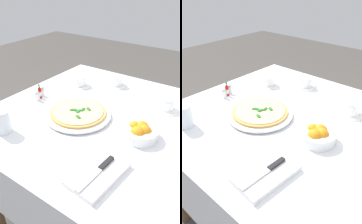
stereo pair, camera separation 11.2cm
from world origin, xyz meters
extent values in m
plane|color=#4C4742|center=(0.00, 0.00, 0.00)|extent=(8.00, 8.00, 0.00)
cube|color=white|center=(0.00, 0.00, 0.74)|extent=(1.05, 1.05, 0.02)
cube|color=white|center=(0.00, -0.52, 0.59)|extent=(1.05, 0.01, 0.28)
cube|color=white|center=(-0.52, 0.00, 0.59)|extent=(0.01, 1.05, 0.28)
cube|color=white|center=(0.52, 0.00, 0.59)|extent=(0.01, 1.05, 0.28)
cylinder|color=brown|center=(-0.43, -0.43, 0.36)|extent=(0.06, 0.06, 0.73)
cylinder|color=white|center=(0.08, -0.08, 0.75)|extent=(0.19, 0.19, 0.01)
cylinder|color=white|center=(0.08, -0.08, 0.76)|extent=(0.32, 0.32, 0.01)
cylinder|color=tan|center=(0.08, -0.08, 0.77)|extent=(0.27, 0.27, 0.01)
cylinder|color=#F4DB8E|center=(0.08, -0.08, 0.78)|extent=(0.24, 0.24, 0.00)
ellipsoid|color=#2D7533|center=(0.13, -0.05, 0.78)|extent=(0.03, 0.04, 0.01)
ellipsoid|color=#2D7533|center=(0.04, -0.05, 0.78)|extent=(0.03, 0.04, 0.01)
ellipsoid|color=#2D7533|center=(0.09, -0.11, 0.78)|extent=(0.04, 0.04, 0.01)
ellipsoid|color=#2D7533|center=(0.06, -0.07, 0.78)|extent=(0.04, 0.02, 0.01)
ellipsoid|color=#2D7533|center=(0.09, -0.10, 0.78)|extent=(0.03, 0.04, 0.01)
ellipsoid|color=#2D7533|center=(0.08, -0.08, 0.78)|extent=(0.04, 0.02, 0.01)
cylinder|color=white|center=(-0.23, 0.24, 0.75)|extent=(0.13, 0.13, 0.01)
cylinder|color=white|center=(-0.23, 0.24, 0.79)|extent=(0.08, 0.08, 0.06)
torus|color=white|center=(-0.18, 0.26, 0.79)|extent=(0.03, 0.02, 0.03)
cylinder|color=black|center=(-0.23, 0.24, 0.82)|extent=(0.07, 0.07, 0.00)
cylinder|color=white|center=(-0.34, -0.11, 0.75)|extent=(0.13, 0.13, 0.01)
cylinder|color=white|center=(-0.34, -0.11, 0.78)|extent=(0.08, 0.08, 0.06)
torus|color=white|center=(-0.39, -0.10, 0.79)|extent=(0.04, 0.01, 0.03)
cylinder|color=black|center=(-0.34, -0.11, 0.81)|extent=(0.07, 0.07, 0.00)
cylinder|color=white|center=(-0.21, -0.29, 0.75)|extent=(0.13, 0.13, 0.01)
cylinder|color=white|center=(-0.21, -0.29, 0.78)|extent=(0.08, 0.08, 0.06)
torus|color=white|center=(-0.22, -0.34, 0.79)|extent=(0.02, 0.04, 0.03)
cylinder|color=black|center=(-0.21, -0.29, 0.81)|extent=(0.07, 0.07, 0.00)
cylinder|color=white|center=(0.36, -0.27, 0.80)|extent=(0.07, 0.07, 0.10)
cylinder|color=silver|center=(0.36, -0.27, 0.79)|extent=(0.06, 0.06, 0.08)
cube|color=white|center=(0.35, 0.21, 0.76)|extent=(0.23, 0.15, 0.02)
cube|color=silver|center=(0.40, 0.20, 0.77)|extent=(0.12, 0.03, 0.01)
cube|color=black|center=(0.30, 0.21, 0.77)|extent=(0.08, 0.02, 0.01)
cylinder|color=white|center=(0.06, 0.23, 0.77)|extent=(0.15, 0.15, 0.04)
sphere|color=orange|center=(0.09, 0.23, 0.78)|extent=(0.06, 0.06, 0.06)
sphere|color=orange|center=(0.06, 0.25, 0.79)|extent=(0.06, 0.06, 0.06)
sphere|color=orange|center=(0.04, 0.23, 0.78)|extent=(0.06, 0.06, 0.06)
sphere|color=orange|center=(0.06, 0.20, 0.79)|extent=(0.05, 0.05, 0.05)
cylinder|color=#B7140F|center=(0.05, -0.37, 0.78)|extent=(0.02, 0.02, 0.05)
cylinder|color=white|center=(0.05, -0.37, 0.78)|extent=(0.02, 0.02, 0.02)
cone|color=#B7140F|center=(0.05, -0.37, 0.81)|extent=(0.02, 0.02, 0.02)
cylinder|color=#1E722D|center=(0.05, -0.37, 0.83)|extent=(0.01, 0.01, 0.01)
cylinder|color=white|center=(0.08, -0.36, 0.77)|extent=(0.03, 0.03, 0.04)
cylinder|color=white|center=(0.08, -0.36, 0.76)|extent=(0.02, 0.02, 0.03)
sphere|color=silver|center=(0.08, -0.36, 0.79)|extent=(0.02, 0.02, 0.02)
cylinder|color=white|center=(0.02, -0.38, 0.77)|extent=(0.03, 0.03, 0.04)
cylinder|color=#38332D|center=(0.02, -0.38, 0.76)|extent=(0.02, 0.02, 0.03)
sphere|color=silver|center=(0.02, -0.38, 0.79)|extent=(0.02, 0.02, 0.02)
camera|label=1|loc=(0.83, 0.51, 1.34)|focal=37.37mm
camera|label=2|loc=(0.76, 0.60, 1.34)|focal=37.37mm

